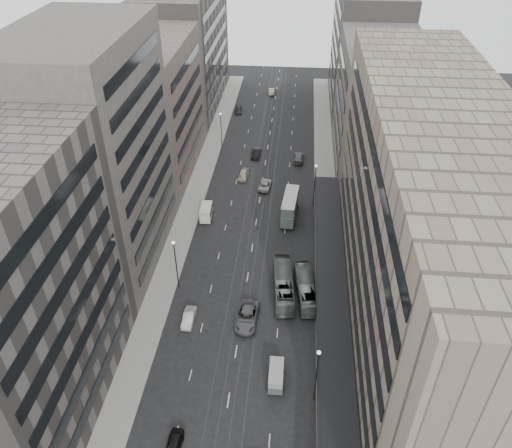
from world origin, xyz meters
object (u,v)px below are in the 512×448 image
(bus_near, at_px, (305,289))
(panel_van, at_px, (206,212))
(double_decker, at_px, (290,206))
(vw_microbus, at_px, (276,375))
(sedan_1, at_px, (189,318))
(sedan_2, at_px, (247,317))
(bus_far, at_px, (283,285))
(sedan_0, at_px, (173,446))

(bus_near, bearing_deg, panel_van, -53.05)
(double_decker, height_order, panel_van, double_decker)
(panel_van, bearing_deg, vw_microbus, -69.73)
(bus_near, xyz_separation_m, vw_microbus, (-3.25, -14.88, -0.15))
(sedan_1, xyz_separation_m, sedan_2, (7.71, 0.73, 0.18))
(double_decker, bearing_deg, bus_far, -85.82)
(panel_van, bearing_deg, sedan_0, -87.83)
(vw_microbus, distance_m, sedan_0, 13.78)
(sedan_0, distance_m, sedan_2, 19.50)
(bus_far, distance_m, sedan_2, 7.50)
(double_decker, xyz_separation_m, panel_van, (-14.21, -1.60, -0.95))
(bus_near, bearing_deg, double_decker, -88.89)
(bus_far, xyz_separation_m, sedan_0, (-10.25, -24.59, -0.85))
(sedan_0, bearing_deg, double_decker, 78.81)
(double_decker, distance_m, sedan_2, 25.08)
(double_decker, relative_size, sedan_0, 2.07)
(sedan_1, bearing_deg, sedan_2, 6.37)
(double_decker, relative_size, vw_microbus, 2.00)
(bus_far, relative_size, vw_microbus, 2.69)
(bus_near, height_order, bus_far, bus_far)
(panel_van, height_order, sedan_1, panel_van)
(bus_far, bearing_deg, double_decker, -96.23)
(sedan_0, bearing_deg, bus_near, 63.54)
(bus_far, height_order, sedan_1, bus_far)
(panel_van, relative_size, sedan_2, 0.67)
(vw_microbus, distance_m, panel_van, 35.13)
(vw_microbus, bearing_deg, panel_van, 112.98)
(vw_microbus, height_order, sedan_0, vw_microbus)
(bus_far, distance_m, sedan_1, 13.97)
(vw_microbus, height_order, panel_van, panel_van)
(sedan_1, distance_m, sedan_2, 7.74)
(double_decker, xyz_separation_m, vw_microbus, (-0.36, -33.89, -1.12))
(vw_microbus, distance_m, sedan_2, 10.31)
(vw_microbus, bearing_deg, double_decker, 89.15)
(sedan_2, bearing_deg, bus_far, 55.59)
(double_decker, relative_size, panel_van, 1.98)
(vw_microbus, xyz_separation_m, sedan_2, (-4.41, 9.31, -0.37))
(double_decker, xyz_separation_m, sedan_0, (-10.48, -43.23, -1.67))
(sedan_0, height_order, sedan_1, sedan_1)
(bus_near, xyz_separation_m, sedan_1, (-15.37, -6.30, -0.69))
(bus_near, relative_size, double_decker, 1.21)
(bus_near, distance_m, panel_van, 24.40)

